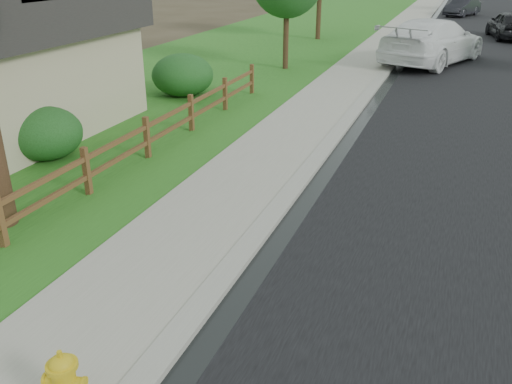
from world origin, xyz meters
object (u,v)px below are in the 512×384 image
at_px(fire_hydrant, 65,384).
at_px(white_suv, 433,41).
at_px(dark_car_mid, 510,25).
at_px(ranch_fence, 119,151).

bearing_deg(fire_hydrant, white_suv, 84.84).
bearing_deg(fire_hydrant, dark_car_mid, 79.99).
distance_m(fire_hydrant, dark_car_mid, 33.49).
height_order(ranch_fence, fire_hydrant, ranch_fence).
relative_size(ranch_fence, dark_car_mid, 3.57).
relative_size(white_suv, dark_car_mid, 1.46).
xyz_separation_m(white_suv, dark_car_mid, (3.72, 9.76, -0.20)).
distance_m(white_suv, dark_car_mid, 10.45).
relative_size(fire_hydrant, white_suv, 0.12).
xyz_separation_m(ranch_fence, dark_car_mid, (9.32, 26.69, 0.21)).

